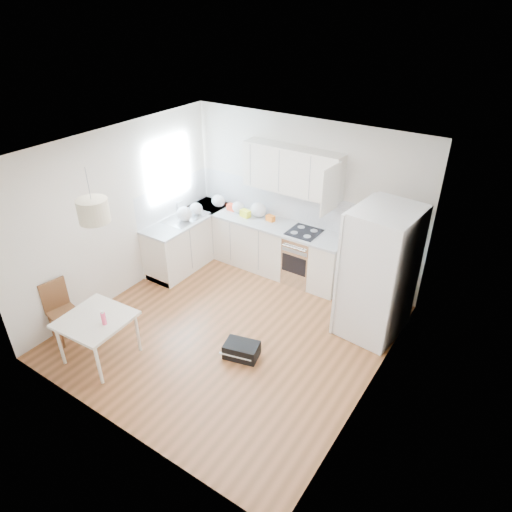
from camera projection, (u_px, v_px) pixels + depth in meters
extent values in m
plane|color=brown|center=(231.00, 331.00, 6.75)|extent=(4.20, 4.20, 0.00)
plane|color=white|center=(225.00, 153.00, 5.39)|extent=(4.20, 4.20, 0.00)
plane|color=beige|center=(303.00, 199.00, 7.58)|extent=(4.20, 0.00, 4.20)
plane|color=beige|center=(119.00, 215.00, 7.07)|extent=(0.00, 4.20, 4.20)
plane|color=beige|center=(380.00, 304.00, 5.06)|extent=(0.00, 4.20, 4.20)
cube|color=#BFE0F9|center=(169.00, 169.00, 7.69)|extent=(0.02, 1.00, 1.00)
cube|color=white|center=(263.00, 245.00, 8.11)|extent=(3.00, 0.60, 0.88)
cube|color=white|center=(189.00, 241.00, 8.25)|extent=(0.60, 1.80, 0.88)
cube|color=#B4B7B9|center=(263.00, 222.00, 7.87)|extent=(3.02, 0.64, 0.04)
cube|color=#B4B7B9|center=(187.00, 218.00, 8.02)|extent=(0.64, 1.82, 0.04)
cube|color=silver|center=(272.00, 199.00, 7.93)|extent=(3.00, 0.01, 0.58)
cube|color=silver|center=(173.00, 198.00, 8.00)|extent=(0.01, 1.80, 0.58)
cube|color=white|center=(292.00, 170.00, 7.27)|extent=(1.70, 0.32, 0.75)
cube|color=beige|center=(95.00, 320.00, 5.95)|extent=(0.89, 0.89, 0.04)
cylinder|color=white|center=(60.00, 345.00, 6.01)|extent=(0.04, 0.04, 0.62)
cylinder|color=white|center=(98.00, 365.00, 5.70)|extent=(0.04, 0.04, 0.62)
cylinder|color=white|center=(101.00, 317.00, 6.53)|extent=(0.04, 0.04, 0.62)
cylinder|color=white|center=(138.00, 333.00, 6.23)|extent=(0.04, 0.04, 0.62)
cylinder|color=#F3436C|center=(103.00, 317.00, 5.79)|extent=(0.06, 0.06, 0.21)
cube|color=black|center=(242.00, 350.00, 6.23)|extent=(0.52, 0.41, 0.21)
cylinder|color=#C4B796|center=(93.00, 211.00, 5.21)|extent=(0.45, 0.45, 0.28)
ellipsoid|color=silver|center=(218.00, 201.00, 8.31)|extent=(0.26, 0.22, 0.23)
ellipsoid|color=silver|center=(238.00, 207.00, 8.10)|extent=(0.23, 0.20, 0.21)
ellipsoid|color=silver|center=(258.00, 210.00, 7.94)|extent=(0.29, 0.24, 0.26)
ellipsoid|color=silver|center=(196.00, 209.00, 8.04)|extent=(0.24, 0.20, 0.21)
ellipsoid|color=silver|center=(184.00, 214.00, 7.80)|extent=(0.28, 0.24, 0.25)
cube|color=#CD5912|center=(270.00, 218.00, 7.83)|extent=(0.16, 0.12, 0.10)
cube|color=yellow|center=(245.00, 214.00, 7.97)|extent=(0.19, 0.14, 0.12)
cube|color=#B52E16|center=(232.00, 207.00, 8.21)|extent=(0.17, 0.11, 0.12)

